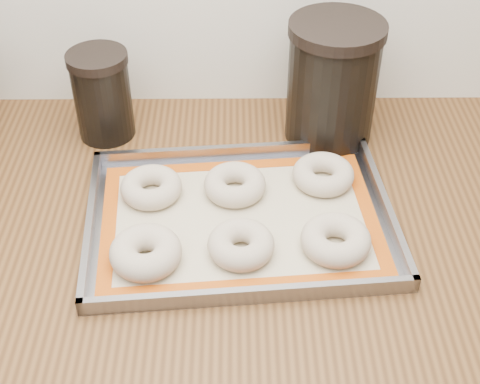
{
  "coord_description": "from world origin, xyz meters",
  "views": [
    {
      "loc": [
        0.17,
        0.9,
        1.6
      ],
      "look_at": [
        0.17,
        1.65,
        0.96
      ],
      "focal_mm": 50.0,
      "sensor_mm": 36.0,
      "label": 1
    }
  ],
  "objects_px": {
    "bagel_front_mid": "(241,245)",
    "bagel_front_right": "(336,240)",
    "bagel_front_left": "(146,252)",
    "bagel_back_right": "(323,174)",
    "bagel_back_left": "(151,187)",
    "bagel_back_mid": "(235,184)",
    "baking_tray": "(240,219)",
    "canister_right": "(332,82)",
    "canister_mid": "(102,95)"
  },
  "relations": [
    {
      "from": "canister_right",
      "to": "bagel_back_right",
      "type": "bearing_deg",
      "value": -99.27
    },
    {
      "from": "bagel_back_right",
      "to": "bagel_front_right",
      "type": "bearing_deg",
      "value": -89.18
    },
    {
      "from": "bagel_front_mid",
      "to": "canister_mid",
      "type": "height_order",
      "value": "canister_mid"
    },
    {
      "from": "bagel_back_mid",
      "to": "bagel_back_right",
      "type": "bearing_deg",
      "value": 9.9
    },
    {
      "from": "bagel_front_left",
      "to": "bagel_back_left",
      "type": "bearing_deg",
      "value": 92.45
    },
    {
      "from": "bagel_front_left",
      "to": "canister_right",
      "type": "relative_size",
      "value": 0.48
    },
    {
      "from": "bagel_back_right",
      "to": "canister_right",
      "type": "distance_m",
      "value": 0.17
    },
    {
      "from": "bagel_back_left",
      "to": "bagel_back_mid",
      "type": "distance_m",
      "value": 0.13
    },
    {
      "from": "bagel_front_right",
      "to": "canister_mid",
      "type": "height_order",
      "value": "canister_mid"
    },
    {
      "from": "baking_tray",
      "to": "bagel_back_left",
      "type": "height_order",
      "value": "bagel_back_left"
    },
    {
      "from": "bagel_front_right",
      "to": "bagel_back_mid",
      "type": "xyz_separation_m",
      "value": [
        -0.15,
        0.13,
        -0.0
      ]
    },
    {
      "from": "bagel_front_left",
      "to": "bagel_front_mid",
      "type": "relative_size",
      "value": 1.07
    },
    {
      "from": "canister_mid",
      "to": "bagel_front_mid",
      "type": "bearing_deg",
      "value": -52.59
    },
    {
      "from": "bagel_front_mid",
      "to": "bagel_front_right",
      "type": "xyz_separation_m",
      "value": [
        0.14,
        0.01,
        0.0
      ]
    },
    {
      "from": "bagel_front_right",
      "to": "bagel_back_mid",
      "type": "relative_size",
      "value": 1.03
    },
    {
      "from": "bagel_front_right",
      "to": "canister_right",
      "type": "xyz_separation_m",
      "value": [
        0.02,
        0.29,
        0.09
      ]
    },
    {
      "from": "baking_tray",
      "to": "bagel_front_mid",
      "type": "height_order",
      "value": "bagel_front_mid"
    },
    {
      "from": "bagel_front_right",
      "to": "bagel_back_left",
      "type": "height_order",
      "value": "bagel_front_right"
    },
    {
      "from": "baking_tray",
      "to": "bagel_back_mid",
      "type": "bearing_deg",
      "value": 96.89
    },
    {
      "from": "bagel_back_left",
      "to": "bagel_back_mid",
      "type": "relative_size",
      "value": 0.99
    },
    {
      "from": "baking_tray",
      "to": "canister_mid",
      "type": "distance_m",
      "value": 0.34
    },
    {
      "from": "bagel_front_right",
      "to": "bagel_front_mid",
      "type": "bearing_deg",
      "value": -176.61
    },
    {
      "from": "canister_right",
      "to": "canister_mid",
      "type": "bearing_deg",
      "value": 179.06
    },
    {
      "from": "bagel_front_mid",
      "to": "canister_mid",
      "type": "xyz_separation_m",
      "value": [
        -0.24,
        0.31,
        0.06
      ]
    },
    {
      "from": "baking_tray",
      "to": "bagel_back_mid",
      "type": "xyz_separation_m",
      "value": [
        -0.01,
        0.06,
        0.02
      ]
    },
    {
      "from": "bagel_front_right",
      "to": "bagel_back_mid",
      "type": "bearing_deg",
      "value": 138.69
    },
    {
      "from": "bagel_front_left",
      "to": "bagel_front_right",
      "type": "bearing_deg",
      "value": 5.15
    },
    {
      "from": "baking_tray",
      "to": "canister_right",
      "type": "height_order",
      "value": "canister_right"
    },
    {
      "from": "bagel_front_left",
      "to": "baking_tray",
      "type": "bearing_deg",
      "value": 33.53
    },
    {
      "from": "bagel_front_mid",
      "to": "canister_right",
      "type": "relative_size",
      "value": 0.45
    },
    {
      "from": "bagel_front_left",
      "to": "bagel_front_right",
      "type": "height_order",
      "value": "bagel_front_left"
    },
    {
      "from": "canister_right",
      "to": "baking_tray",
      "type": "bearing_deg",
      "value": -124.46
    },
    {
      "from": "bagel_front_left",
      "to": "canister_right",
      "type": "xyz_separation_m",
      "value": [
        0.29,
        0.32,
        0.08
      ]
    },
    {
      "from": "bagel_front_left",
      "to": "bagel_front_right",
      "type": "xyz_separation_m",
      "value": [
        0.27,
        0.02,
        -0.0
      ]
    },
    {
      "from": "bagel_front_right",
      "to": "bagel_back_left",
      "type": "relative_size",
      "value": 1.05
    },
    {
      "from": "bagel_back_mid",
      "to": "bagel_front_mid",
      "type": "bearing_deg",
      "value": -86.4
    },
    {
      "from": "bagel_back_right",
      "to": "baking_tray",
      "type": "bearing_deg",
      "value": -146.81
    },
    {
      "from": "baking_tray",
      "to": "bagel_front_right",
      "type": "distance_m",
      "value": 0.15
    },
    {
      "from": "bagel_front_left",
      "to": "bagel_back_mid",
      "type": "distance_m",
      "value": 0.2
    },
    {
      "from": "bagel_front_right",
      "to": "bagel_front_left",
      "type": "bearing_deg",
      "value": -174.85
    },
    {
      "from": "bagel_front_left",
      "to": "bagel_front_mid",
      "type": "bearing_deg",
      "value": 6.94
    },
    {
      "from": "bagel_back_mid",
      "to": "bagel_back_right",
      "type": "height_order",
      "value": "same"
    },
    {
      "from": "canister_mid",
      "to": "canister_right",
      "type": "bearing_deg",
      "value": -0.94
    },
    {
      "from": "bagel_back_mid",
      "to": "canister_mid",
      "type": "relative_size",
      "value": 0.62
    },
    {
      "from": "bagel_front_mid",
      "to": "canister_mid",
      "type": "distance_m",
      "value": 0.39
    },
    {
      "from": "bagel_back_left",
      "to": "bagel_front_left",
      "type": "bearing_deg",
      "value": -87.55
    },
    {
      "from": "bagel_front_left",
      "to": "canister_mid",
      "type": "bearing_deg",
      "value": 107.44
    },
    {
      "from": "bagel_front_right",
      "to": "baking_tray",
      "type": "bearing_deg",
      "value": 155.03
    },
    {
      "from": "canister_right",
      "to": "bagel_back_mid",
      "type": "bearing_deg",
      "value": -134.78
    },
    {
      "from": "baking_tray",
      "to": "bagel_back_right",
      "type": "height_order",
      "value": "bagel_back_right"
    }
  ]
}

